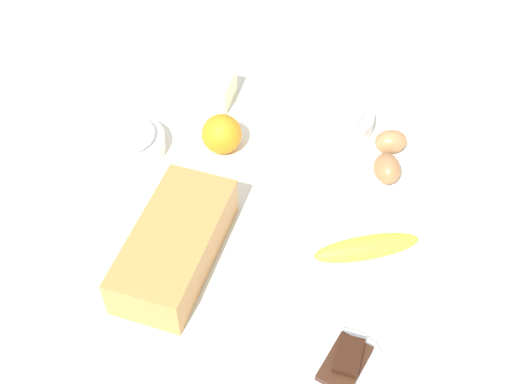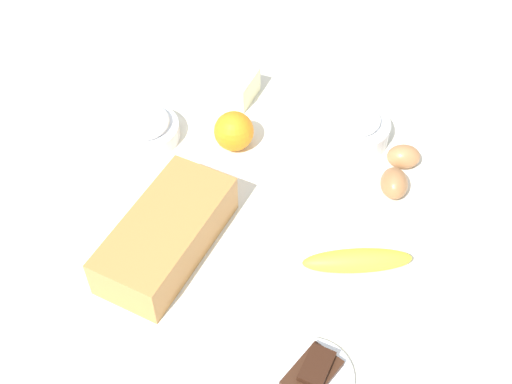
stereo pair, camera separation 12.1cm
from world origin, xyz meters
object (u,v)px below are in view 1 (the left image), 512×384
object	(u,v)px
sugar_bowl	(129,140)
banana	(367,248)
butter_block	(217,90)
loaf_pan	(175,244)
orange_fruit	(222,134)
chocolate_plate	(345,365)
egg_near_butter	(387,168)
egg_beside_bowl	(391,142)
flour_bowl	(338,117)

from	to	relation	value
sugar_bowl	banana	world-z (taller)	sugar_bowl
butter_block	loaf_pan	bearing A→B (deg)	-172.74
orange_fruit	butter_block	bearing A→B (deg)	20.67
orange_fruit	butter_block	xyz separation A→B (m)	(0.14, 0.05, -0.01)
orange_fruit	chocolate_plate	bearing A→B (deg)	-142.42
egg_near_butter	egg_beside_bowl	xyz separation A→B (m)	(0.08, 0.00, -0.00)
sugar_bowl	chocolate_plate	xyz separation A→B (m)	(-0.36, -0.50, -0.02)
flour_bowl	egg_beside_bowl	xyz separation A→B (m)	(-0.04, -0.11, -0.01)
banana	orange_fruit	distance (m)	0.37
loaf_pan	chocolate_plate	bearing A→B (deg)	-108.84
loaf_pan	flour_bowl	size ratio (longest dim) A/B	1.96
banana	egg_beside_bowl	bearing A→B (deg)	-1.82
banana	egg_near_butter	bearing A→B (deg)	-3.13
flour_bowl	chocolate_plate	xyz separation A→B (m)	(-0.53, -0.11, -0.02)
flour_bowl	sugar_bowl	world-z (taller)	flour_bowl
loaf_pan	egg_near_butter	world-z (taller)	loaf_pan
butter_block	egg_beside_bowl	distance (m)	0.39
flour_bowl	banana	world-z (taller)	flour_bowl
egg_beside_bowl	banana	bearing A→B (deg)	178.18
sugar_bowl	banana	bearing A→B (deg)	-105.82
banana	egg_beside_bowl	world-z (taller)	egg_beside_bowl
banana	flour_bowl	bearing A→B (deg)	18.99
orange_fruit	egg_near_butter	world-z (taller)	orange_fruit
sugar_bowl	egg_near_butter	bearing A→B (deg)	-84.05
flour_bowl	banana	xyz separation A→B (m)	(-0.31, -0.11, -0.01)
banana	egg_near_butter	size ratio (longest dim) A/B	2.81
flour_bowl	egg_beside_bowl	size ratio (longest dim) A/B	2.26
egg_near_butter	sugar_bowl	bearing A→B (deg)	95.95
orange_fruit	sugar_bowl	bearing A→B (deg)	105.75
butter_block	egg_beside_bowl	size ratio (longest dim) A/B	1.39
flour_bowl	sugar_bowl	xyz separation A→B (m)	(-0.17, 0.39, -0.00)
egg_beside_bowl	chocolate_plate	world-z (taller)	egg_beside_bowl
egg_beside_bowl	chocolate_plate	bearing A→B (deg)	179.00
loaf_pan	butter_block	distance (m)	0.43
orange_fruit	egg_beside_bowl	xyz separation A→B (m)	(0.08, -0.33, -0.02)
chocolate_plate	loaf_pan	bearing A→B (deg)	67.43
chocolate_plate	egg_near_butter	bearing A→B (deg)	-1.46
flour_bowl	orange_fruit	size ratio (longest dim) A/B	1.83
loaf_pan	banana	bearing A→B (deg)	-70.25
sugar_bowl	butter_block	distance (m)	0.23
egg_beside_bowl	egg_near_butter	bearing A→B (deg)	-178.55
banana	butter_block	distance (m)	0.50
loaf_pan	sugar_bowl	world-z (taller)	loaf_pan
orange_fruit	butter_block	size ratio (longest dim) A/B	0.89
sugar_bowl	loaf_pan	bearing A→B (deg)	-142.32
loaf_pan	banana	distance (m)	0.33
egg_beside_bowl	orange_fruit	bearing A→B (deg)	103.77
loaf_pan	butter_block	world-z (taller)	loaf_pan
egg_near_butter	chocolate_plate	xyz separation A→B (m)	(-0.42, 0.01, -0.02)
loaf_pan	orange_fruit	xyz separation A→B (m)	(0.28, 0.00, -0.00)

